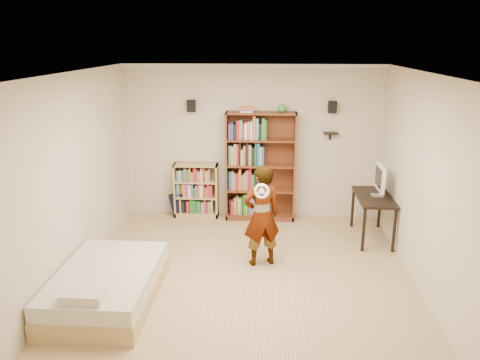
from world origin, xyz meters
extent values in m
cube|color=tan|center=(0.00, 0.00, 0.00)|extent=(4.50, 5.00, 0.01)
cube|color=beige|center=(0.00, 2.50, 1.35)|extent=(4.50, 0.02, 2.70)
cube|color=beige|center=(0.00, -2.50, 1.35)|extent=(4.50, 0.02, 2.70)
cube|color=beige|center=(-2.25, 0.00, 1.35)|extent=(0.02, 5.00, 2.70)
cube|color=beige|center=(2.25, 0.00, 1.35)|extent=(0.02, 5.00, 2.70)
cube|color=white|center=(0.00, 0.00, 2.70)|extent=(4.50, 5.00, 0.02)
cube|color=white|center=(0.00, 2.47, 2.67)|extent=(4.50, 0.06, 0.06)
cube|color=white|center=(0.00, -2.47, 2.67)|extent=(4.50, 0.06, 0.06)
cube|color=white|center=(-2.22, 0.00, 2.67)|extent=(0.06, 5.00, 0.06)
cube|color=white|center=(2.22, 0.00, 2.67)|extent=(0.06, 5.00, 0.06)
cube|color=black|center=(-1.05, 2.40, 2.00)|extent=(0.14, 0.12, 0.20)
cube|color=black|center=(1.35, 2.40, 2.00)|extent=(0.14, 0.12, 0.20)
cube|color=black|center=(1.35, 2.41, 1.55)|extent=(0.25, 0.16, 0.02)
imported|color=black|center=(0.21, 0.53, 0.73)|extent=(0.62, 0.51, 1.46)
torus|color=white|center=(0.21, 0.25, 1.18)|extent=(0.21, 0.08, 0.21)
camera|label=1|loc=(0.28, -5.58, 3.08)|focal=35.00mm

